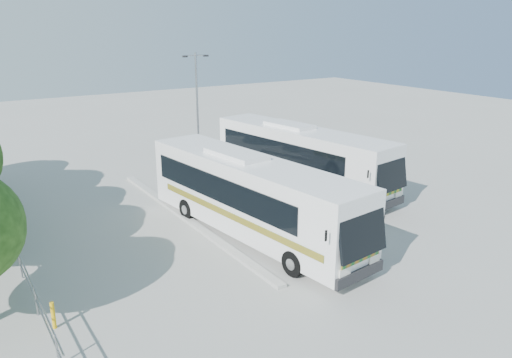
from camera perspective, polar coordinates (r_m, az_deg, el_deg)
ground at (r=24.02m, az=-0.94°, el=-5.03°), size 100.00×100.00×0.00m
kerb_divider at (r=24.62m, az=-7.99°, el=-4.44°), size 0.40×16.00×0.15m
railing at (r=24.39m, az=-26.79°, el=-4.75°), size 0.06×22.00×1.00m
coach_main at (r=21.97m, az=-0.57°, el=-1.87°), size 3.93×12.76×3.48m
coach_adjacent at (r=28.89m, az=5.21°, el=2.67°), size 4.22×12.54×3.42m
lamppost at (r=33.58m, az=-6.74°, el=8.52°), size 1.81×0.23×7.40m
bollard at (r=17.26m, az=-22.16°, el=-14.23°), size 0.14×0.14×0.91m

